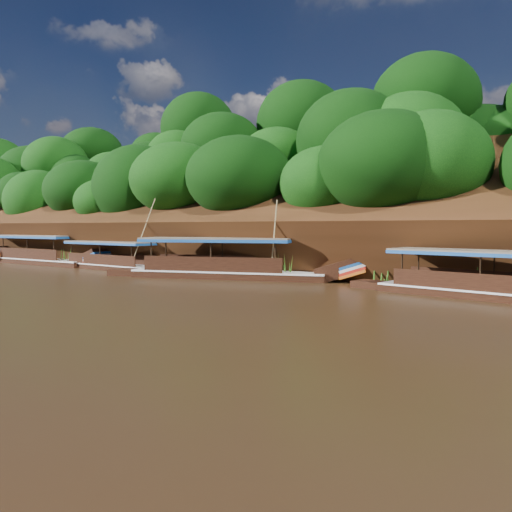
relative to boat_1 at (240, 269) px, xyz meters
The scene contains 6 objects.
ground 8.12m from the boat_1, 78.96° to the right, with size 160.00×160.00×0.00m, color black.
riverbank 14.91m from the boat_1, 84.05° to the left, with size 120.00×30.06×19.40m.
boat_1 is the anchor object (origin of this frame).
boat_2 11.51m from the boat_1, behind, with size 14.39×3.28×5.93m.
boat_3 21.62m from the boat_1, behind, with size 14.91×3.15×3.15m.
reeds 1.92m from the boat_1, 125.02° to the left, with size 51.03×2.35×2.27m.
Camera 1 is at (16.83, -19.01, 3.38)m, focal length 35.00 mm.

